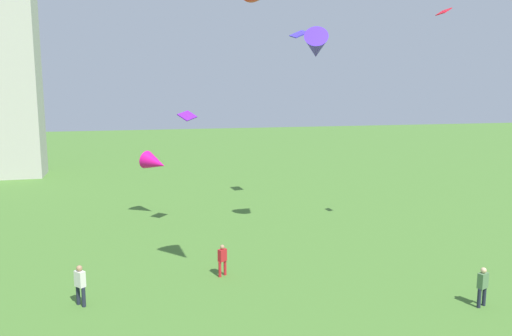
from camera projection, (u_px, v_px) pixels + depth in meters
The scene contains 8 objects.
person_0 at pixel (222, 258), 24.42m from camera, with size 0.48×0.43×1.61m.
person_1 at pixel (80, 283), 20.98m from camera, with size 0.50×0.54×1.80m.
person_2 at pixel (483, 285), 20.89m from camera, with size 0.52×0.40×1.74m.
kite_flying_0 at pixel (316, 47), 29.84m from camera, with size 2.28×2.85×2.31m.
kite_flying_1 at pixel (155, 163), 35.66m from camera, with size 2.37×2.46×1.65m.
kite_flying_4 at pixel (187, 116), 31.21m from camera, with size 1.36×1.30×0.65m.
kite_flying_5 at pixel (444, 12), 28.56m from camera, with size 0.53×0.86×0.37m.
kite_flying_6 at pixel (299, 34), 37.33m from camera, with size 1.04×1.65×0.80m.
Camera 1 is at (-3.80, -5.34, 9.05)m, focal length 34.46 mm.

